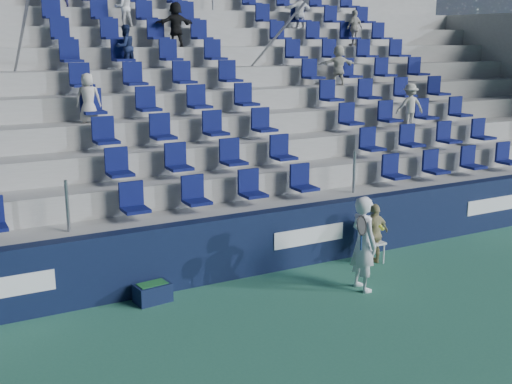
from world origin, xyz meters
TOP-DOWN VIEW (x-y plane):
  - ground at (0.00, 0.00)m, footprint 70.00×70.00m
  - sponsor_wall at (0.00, 3.15)m, footprint 24.00×0.32m
  - grandstand at (-0.01, 8.24)m, footprint 24.00×8.17m
  - tennis_player at (1.67, 1.50)m, footprint 0.69×0.66m
  - line_judge_chair at (2.73, 2.65)m, footprint 0.41×0.42m
  - line_judge at (2.73, 2.50)m, footprint 0.76×0.41m
  - ball_bin at (-1.85, 2.75)m, footprint 0.64×0.46m

SIDE VIEW (x-z plane):
  - ground at x=0.00m, z-range 0.00..0.00m
  - ball_bin at x=-1.85m, z-range 0.01..0.35m
  - line_judge_chair at x=2.73m, z-range 0.06..0.99m
  - sponsor_wall at x=0.00m, z-range 0.00..1.20m
  - line_judge at x=2.73m, z-range 0.00..1.23m
  - tennis_player at x=1.67m, z-range 0.00..1.73m
  - grandstand at x=-0.01m, z-range -1.17..5.45m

